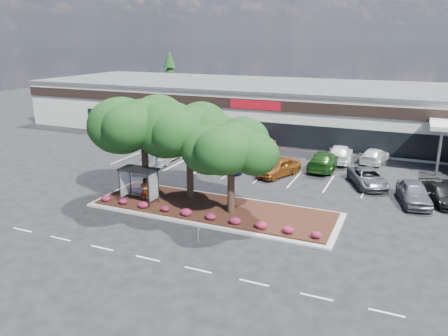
% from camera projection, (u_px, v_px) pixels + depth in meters
% --- Properties ---
extents(ground, '(160.00, 160.00, 0.00)m').
position_uv_depth(ground, '(216.00, 238.00, 27.32)').
color(ground, black).
rests_on(ground, ground).
extents(retail_store, '(80.40, 25.20, 6.25)m').
position_uv_depth(retail_store, '(325.00, 110.00, 56.19)').
color(retail_store, beige).
rests_on(retail_store, ground).
extents(landscape_island, '(18.00, 6.00, 0.26)m').
position_uv_depth(landscape_island, '(213.00, 209.00, 31.57)').
color(landscape_island, '#A6A6A1').
rests_on(landscape_island, ground).
extents(lane_markings, '(33.12, 20.06, 0.01)m').
position_uv_depth(lane_markings, '(266.00, 187.00, 36.53)').
color(lane_markings, silver).
rests_on(lane_markings, ground).
extents(shrub_row, '(17.00, 0.80, 0.50)m').
position_uv_depth(shrub_row, '(200.00, 214.00, 29.61)').
color(shrub_row, maroon).
rests_on(shrub_row, landscape_island).
extents(bus_shelter, '(2.75, 1.55, 2.59)m').
position_uv_depth(bus_shelter, '(140.00, 175.00, 32.13)').
color(bus_shelter, black).
rests_on(bus_shelter, landscape_island).
extents(island_tree_west, '(7.20, 7.20, 7.89)m').
position_uv_depth(island_tree_west, '(144.00, 145.00, 33.15)').
color(island_tree_west, '#143611').
rests_on(island_tree_west, landscape_island).
extents(island_tree_mid, '(6.60, 6.60, 7.32)m').
position_uv_depth(island_tree_mid, '(189.00, 151.00, 32.50)').
color(island_tree_mid, '#143611').
rests_on(island_tree_mid, landscape_island).
extents(island_tree_east, '(5.80, 5.80, 6.50)m').
position_uv_depth(island_tree_east, '(231.00, 168.00, 29.76)').
color(island_tree_east, '#143611').
rests_on(island_tree_east, landscape_island).
extents(conifer_north_west, '(4.40, 4.40, 10.00)m').
position_uv_depth(conifer_north_west, '(170.00, 79.00, 77.82)').
color(conifer_north_west, '#143611').
rests_on(conifer_north_west, ground).
extents(person_waiting, '(0.79, 0.63, 1.89)m').
position_uv_depth(person_waiting, '(145.00, 190.00, 32.26)').
color(person_waiting, '#594C47').
rests_on(person_waiting, landscape_island).
extents(survey_stake, '(0.08, 0.14, 0.96)m').
position_uv_depth(survey_stake, '(198.00, 233.00, 26.53)').
color(survey_stake, '#95744E').
rests_on(survey_stake, ground).
extents(car_0, '(1.85, 4.35, 1.39)m').
position_uv_depth(car_0, '(168.00, 154.00, 44.52)').
color(car_0, silver).
rests_on(car_0, ground).
extents(car_1, '(2.25, 5.00, 1.67)m').
position_uv_depth(car_1, '(152.00, 161.00, 41.33)').
color(car_1, silver).
rests_on(car_1, ground).
extents(car_2, '(3.52, 5.96, 1.55)m').
position_uv_depth(car_2, '(230.00, 159.00, 42.31)').
color(car_2, '#141755').
rests_on(car_2, ground).
extents(car_3, '(1.72, 3.98, 1.34)m').
position_uv_depth(car_3, '(238.00, 164.00, 41.04)').
color(car_3, navy).
rests_on(car_3, ground).
extents(car_4, '(3.71, 5.22, 1.65)m').
position_uv_depth(car_4, '(278.00, 167.00, 39.41)').
color(car_4, brown).
rests_on(car_4, ground).
extents(car_5, '(4.27, 5.71, 1.44)m').
position_uv_depth(car_5, '(368.00, 178.00, 36.74)').
color(car_5, '#4D4F54').
rests_on(car_5, ground).
extents(car_6, '(3.58, 5.00, 1.34)m').
position_uv_depth(car_6, '(441.00, 195.00, 32.91)').
color(car_6, black).
rests_on(car_6, ground).
extents(car_7, '(3.05, 5.26, 1.68)m').
position_uv_depth(car_7, '(414.00, 193.00, 32.77)').
color(car_7, '#54535A').
rests_on(car_7, ground).
extents(car_9, '(3.69, 6.36, 1.66)m').
position_uv_depth(car_9, '(220.00, 144.00, 48.23)').
color(car_9, brown).
rests_on(car_9, ground).
extents(car_10, '(2.87, 5.33, 1.47)m').
position_uv_depth(car_10, '(240.00, 149.00, 46.29)').
color(car_10, silver).
rests_on(car_10, ground).
extents(car_11, '(2.55, 5.91, 1.69)m').
position_uv_depth(car_11, '(262.00, 144.00, 48.17)').
color(car_11, maroon).
rests_on(car_11, ground).
extents(car_12, '(2.58, 5.91, 1.69)m').
position_uv_depth(car_12, '(325.00, 161.00, 41.42)').
color(car_12, '#194413').
rests_on(car_12, ground).
extents(car_13, '(2.80, 5.86, 1.65)m').
position_uv_depth(car_13, '(340.00, 154.00, 44.05)').
color(car_13, white).
rests_on(car_13, ground).
extents(car_14, '(2.82, 5.22, 1.44)m').
position_uv_depth(car_14, '(375.00, 156.00, 43.65)').
color(car_14, silver).
rests_on(car_14, ground).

